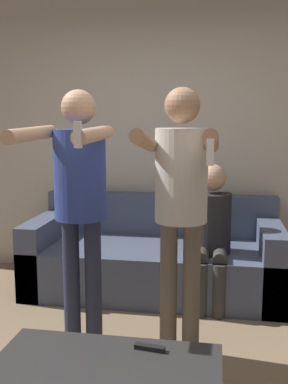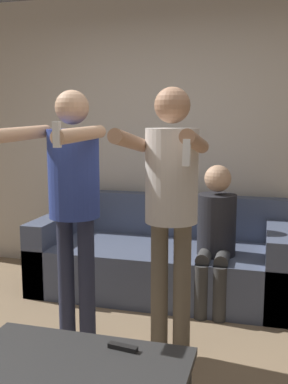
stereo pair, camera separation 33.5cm
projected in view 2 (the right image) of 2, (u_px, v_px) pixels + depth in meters
wall_back at (177, 138)px, 4.33m from camera, size 6.40×0.06×2.70m
couch at (161, 260)px, 4.03m from camera, size 2.20×0.95×0.82m
person_standing_left at (73, 188)px, 2.89m from camera, size 0.45×0.78×1.71m
person_standing_right at (171, 193)px, 2.72m from camera, size 0.44×0.71×1.72m
person_seated at (216, 230)px, 3.61m from camera, size 0.31×0.53×1.16m
coffee_table at (76, 369)px, 2.08m from camera, size 1.05×0.55×0.42m
remote_on_table at (123, 347)px, 2.18m from camera, size 0.15×0.06×0.02m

